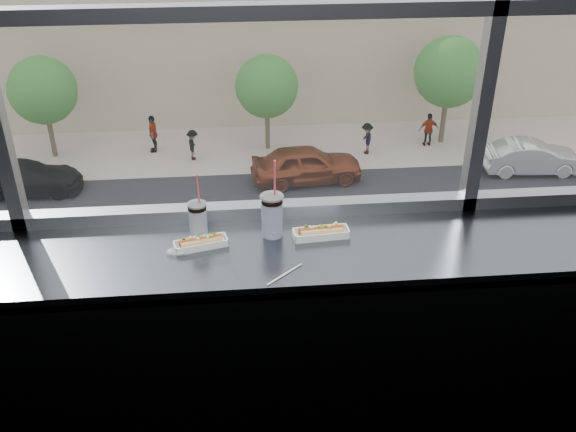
{
  "coord_description": "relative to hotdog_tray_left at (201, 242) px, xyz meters",
  "views": [
    {
      "loc": [
        -0.06,
        -1.01,
        2.54
      ],
      "look_at": [
        0.15,
        1.23,
        1.25
      ],
      "focal_mm": 40.0,
      "sensor_mm": 36.0,
      "label": 1
    }
  ],
  "objects": [
    {
      "name": "tree_right",
      "position": [
        11.09,
        28.24,
        -8.33
      ],
      "size": [
        3.58,
        3.58,
        5.59
      ],
      "color": "#47382B",
      "rests_on": "far_sidewalk"
    },
    {
      "name": "soda_cup_left",
      "position": [
        -0.01,
        0.08,
        0.07
      ],
      "size": [
        0.08,
        0.08,
        0.31
      ],
      "color": "white",
      "rests_on": "counter"
    },
    {
      "name": "wall_back_lower",
      "position": [
        0.22,
        0.24,
        -0.57
      ],
      "size": [
        6.0,
        0.0,
        6.0
      ],
      "primitive_type": "plane",
      "rotation": [
        1.57,
        0.0,
        0.0
      ],
      "color": "black",
      "rests_on": "ground"
    },
    {
      "name": "pedestrian_c",
      "position": [
        6.84,
        27.12,
        -11.12
      ],
      "size": [
        0.64,
        0.86,
        1.93
      ],
      "primitive_type": "imported",
      "rotation": [
        0.0,
        0.0,
        4.71
      ],
      "color": "#66605B",
      "rests_on": "far_sidewalk"
    },
    {
      "name": "loose_straw",
      "position": [
        0.33,
        -0.23,
        -0.02
      ],
      "size": [
        0.15,
        0.13,
        0.01
      ],
      "primitive_type": "cylinder",
      "rotation": [
        0.0,
        1.57,
        0.73
      ],
      "color": "white",
      "rests_on": "counter"
    },
    {
      "name": "wrapper",
      "position": [
        -0.1,
        -0.04,
        -0.01
      ],
      "size": [
        0.09,
        0.07,
        0.02
      ],
      "primitive_type": "ellipsoid",
      "color": "silver",
      "rests_on": "counter"
    },
    {
      "name": "car_far_b",
      "position": [
        3.45,
        24.24,
        -10.91
      ],
      "size": [
        3.58,
        7.16,
        2.3
      ],
      "primitive_type": "imported",
      "rotation": [
        0.0,
        0.0,
        1.68
      ],
      "color": "maroon",
      "rests_on": "street_asphalt"
    },
    {
      "name": "car_far_a",
      "position": [
        -9.29,
        24.24,
        -11.06
      ],
      "size": [
        2.83,
        6.14,
        2.0
      ],
      "primitive_type": "imported",
      "rotation": [
        0.0,
        0.0,
        1.63
      ],
      "color": "black",
      "rests_on": "street_asphalt"
    },
    {
      "name": "tree_left",
      "position": [
        -8.83,
        28.24,
        -8.66
      ],
      "size": [
        3.27,
        3.27,
        5.11
      ],
      "color": "#47382B",
      "rests_on": "far_sidewalk"
    },
    {
      "name": "counter_fascia",
      "position": [
        0.22,
        -0.29,
        -0.57
      ],
      "size": [
        6.0,
        0.04,
        1.04
      ],
      "primitive_type": "cube",
      "color": "#585E64",
      "rests_on": "ground"
    },
    {
      "name": "car_near_c",
      "position": [
        1.72,
        16.24,
        -11.05
      ],
      "size": [
        2.76,
        6.19,
        2.03
      ],
      "primitive_type": "imported",
      "rotation": [
        0.0,
        0.0,
        1.61
      ],
      "color": "maroon",
      "rests_on": "street_asphalt"
    },
    {
      "name": "plaza_ground",
      "position": [
        0.22,
        43.74,
        -12.12
      ],
      "size": [
        120.0,
        120.0,
        0.0
      ],
      "primitive_type": "plane",
      "color": "#B0A293",
      "rests_on": "ground"
    },
    {
      "name": "hotdog_tray_left",
      "position": [
        0.0,
        0.0,
        0.0
      ],
      "size": [
        0.23,
        0.12,
        0.05
      ],
      "rotation": [
        0.0,
        0.0,
        0.24
      ],
      "color": "white",
      "rests_on": "counter"
    },
    {
      "name": "far_sidewalk",
      "position": [
        0.22,
        28.24,
        -12.1
      ],
      "size": [
        80.0,
        6.0,
        0.04
      ],
      "primitive_type": "cube",
      "color": "#B0A293",
      "rests_on": "plaza_ground"
    },
    {
      "name": "pedestrian_d",
      "position": [
        10.23,
        27.83,
        -11.03
      ],
      "size": [
        0.93,
        0.7,
        2.1
      ],
      "primitive_type": "imported",
      "rotation": [
        0.0,
        0.0,
        3.14
      ],
      "color": "#66605B",
      "rests_on": "far_sidewalk"
    },
    {
      "name": "counter",
      "position": [
        0.22,
        -0.04,
        -0.05
      ],
      "size": [
        6.0,
        0.55,
        0.06
      ],
      "primitive_type": "cube",
      "color": "#585E64",
      "rests_on": "ground"
    },
    {
      "name": "tree_center",
      "position": [
        1.91,
        28.24,
        -8.8
      ],
      "size": [
        3.14,
        3.14,
        4.9
      ],
      "color": "#47382B",
      "rests_on": "far_sidewalk"
    },
    {
      "name": "car_far_c",
      "position": [
        14.2,
        24.24,
        -11.04
      ],
      "size": [
        2.99,
        6.3,
        2.05
      ],
      "primitive_type": "imported",
      "rotation": [
        0.0,
        0.0,
        1.5
      ],
      "color": "silver",
      "rests_on": "street_asphalt"
    },
    {
      "name": "hotdog_tray_right",
      "position": [
        0.51,
        0.03,
        0.0
      ],
      "size": [
        0.24,
        0.1,
        0.06
      ],
      "rotation": [
        0.0,
        0.0,
        0.08
      ],
      "color": "white",
      "rests_on": "counter"
    },
    {
      "name": "pedestrian_a",
      "position": [
        -3.88,
        28.39,
        -10.93
      ],
      "size": [
        0.77,
        1.03,
        2.31
      ],
      "primitive_type": "imported",
      "rotation": [
        0.0,
        0.0,
        4.71
      ],
      "color": "#66605B",
      "rests_on": "far_sidewalk"
    },
    {
      "name": "far_building",
      "position": [
        0.22,
        38.24,
        -8.12
      ],
      "size": [
        50.0,
        14.0,
        8.0
      ],
      "primitive_type": "cube",
      "color": "tan",
      "rests_on": "plaza_ground"
    },
    {
      "name": "car_near_d",
      "position": [
        6.77,
        16.24,
        -10.96
      ],
      "size": [
        2.8,
        6.65,
        2.21
      ],
      "primitive_type": "imported",
      "rotation": [
        0.0,
        0.0,
        1.57
      ],
      "color": "#ACAF9B",
      "rests_on": "street_asphalt"
    },
    {
      "name": "pedestrian_b",
      "position": [
        -1.85,
        27.2,
        -11.16
      ],
      "size": [
        0.62,
        0.82,
        1.85
      ],
      "primitive_type": "imported",
      "rotation": [
        0.0,
        0.0,
        1.57
      ],
      "color": "#66605B",
      "rests_on": "far_sidewalk"
    },
    {
      "name": "street_asphalt",
      "position": [
        0.22,
        20.24,
        -12.09
      ],
      "size": [
        80.0,
        10.0,
        0.06
      ],
      "primitive_type": "cube",
      "color": "black",
      "rests_on": "plaza_ground"
    },
    {
      "name": "soda_cup_right",
      "position": [
        0.3,
        0.07,
        0.08
      ],
      "size": [
        0.1,
        0.1,
        0.36
      ],
      "color": "white",
      "rests_on": "counter"
    }
  ]
}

